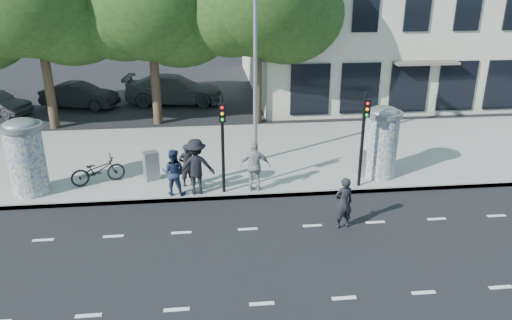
{
  "coord_description": "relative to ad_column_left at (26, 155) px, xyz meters",
  "views": [
    {
      "loc": [
        -1.19,
        -11.88,
        7.5
      ],
      "look_at": [
        0.48,
        3.5,
        1.42
      ],
      "focal_mm": 35.0,
      "sensor_mm": 36.0,
      "label": 1
    }
  ],
  "objects": [
    {
      "name": "sidewalk",
      "position": [
        7.2,
        3.0,
        -1.46
      ],
      "size": [
        40.0,
        8.0,
        0.15
      ],
      "primitive_type": "cube",
      "color": "gray",
      "rests_on": "ground"
    },
    {
      "name": "cabinet_right",
      "position": [
        11.89,
        0.16,
        -0.86
      ],
      "size": [
        0.55,
        0.43,
        1.06
      ],
      "primitive_type": "cube",
      "rotation": [
        0.0,
        0.0,
        -0.13
      ],
      "color": "gray",
      "rests_on": "sidewalk"
    },
    {
      "name": "bicycle",
      "position": [
        2.16,
        0.56,
        -0.89
      ],
      "size": [
        1.3,
        2.01,
        1.0
      ],
      "primitive_type": "imported",
      "rotation": [
        0.0,
        0.0,
        1.94
      ],
      "color": "black",
      "rests_on": "sidewalk"
    },
    {
      "name": "traffic_pole_near",
      "position": [
        6.6,
        -0.71,
        0.69
      ],
      "size": [
        0.22,
        0.31,
        3.4
      ],
      "color": "black",
      "rests_on": "sidewalk"
    },
    {
      "name": "ped_c",
      "position": [
        4.91,
        -0.65,
        -0.57
      ],
      "size": [
        0.9,
        0.76,
        1.63
      ],
      "primitive_type": "imported",
      "rotation": [
        0.0,
        0.0,
        2.94
      ],
      "color": "#192540",
      "rests_on": "sidewalk"
    },
    {
      "name": "ped_b",
      "position": [
        5.34,
        0.01,
        -0.61
      ],
      "size": [
        0.65,
        0.51,
        1.56
      ],
      "primitive_type": "imported",
      "rotation": [
        0.0,
        0.0,
        3.42
      ],
      "color": "black",
      "rests_on": "sidewalk"
    },
    {
      "name": "ad_column_right",
      "position": [
        12.4,
        0.2,
        0.0
      ],
      "size": [
        1.36,
        1.36,
        2.65
      ],
      "color": "beige",
      "rests_on": "sidewalk"
    },
    {
      "name": "car_mid",
      "position": [
        -0.85,
        11.7,
        -0.85
      ],
      "size": [
        2.51,
        4.43,
        1.38
      ],
      "primitive_type": "imported",
      "rotation": [
        0.0,
        0.0,
        1.31
      ],
      "color": "black",
      "rests_on": "ground"
    },
    {
      "name": "lane_dash_far",
      "position": [
        7.2,
        -3.1,
        -1.53
      ],
      "size": [
        32.0,
        0.12,
        0.01
      ],
      "primitive_type": "cube",
      "color": "silver",
      "rests_on": "ground"
    },
    {
      "name": "street_lamp",
      "position": [
        8.0,
        2.13,
        3.26
      ],
      "size": [
        0.25,
        0.93,
        8.0
      ],
      "color": "slate",
      "rests_on": "sidewalk"
    },
    {
      "name": "man_road",
      "position": [
        10.08,
        -3.27,
        -0.72
      ],
      "size": [
        0.66,
        0.5,
        1.64
      ],
      "primitive_type": "imported",
      "rotation": [
        0.0,
        0.0,
        3.33
      ],
      "color": "black",
      "rests_on": "ground"
    },
    {
      "name": "ped_e",
      "position": [
        7.68,
        -0.65,
        -0.48
      ],
      "size": [
        1.1,
        0.67,
        1.81
      ],
      "primitive_type": "imported",
      "rotation": [
        0.0,
        0.0,
        3.08
      ],
      "color": "#959598",
      "rests_on": "sidewalk"
    },
    {
      "name": "traffic_pole_far",
      "position": [
        11.4,
        -0.71,
        0.69
      ],
      "size": [
        0.22,
        0.31,
        3.4
      ],
      "color": "black",
      "rests_on": "sidewalk"
    },
    {
      "name": "ground",
      "position": [
        7.2,
        -4.5,
        -1.54
      ],
      "size": [
        120.0,
        120.0,
        0.0
      ],
      "primitive_type": "plane",
      "color": "black",
      "rests_on": "ground"
    },
    {
      "name": "curb",
      "position": [
        7.2,
        -0.95,
        -1.46
      ],
      "size": [
        40.0,
        0.1,
        0.16
      ],
      "primitive_type": "cube",
      "color": "slate",
      "rests_on": "ground"
    },
    {
      "name": "car_right",
      "position": [
        4.38,
        12.13,
        -0.73
      ],
      "size": [
        2.93,
        5.83,
        1.62
      ],
      "primitive_type": "imported",
      "rotation": [
        0.0,
        0.0,
        1.45
      ],
      "color": "#494C4F",
      "rests_on": "ground"
    },
    {
      "name": "ad_column_left",
      "position": [
        0.0,
        0.0,
        0.0
      ],
      "size": [
        1.36,
        1.36,
        2.65
      ],
      "color": "beige",
      "rests_on": "sidewalk"
    },
    {
      "name": "ped_d",
      "position": [
        5.67,
        -0.65,
        -0.41
      ],
      "size": [
        1.32,
        0.82,
        1.96
      ],
      "primitive_type": "imported",
      "rotation": [
        0.0,
        0.0,
        3.21
      ],
      "color": "black",
      "rests_on": "sidewalk"
    },
    {
      "name": "lane_dash_near",
      "position": [
        7.2,
        -6.7,
        -1.53
      ],
      "size": [
        32.0,
        0.12,
        0.01
      ],
      "primitive_type": "cube",
      "color": "silver",
      "rests_on": "ground"
    },
    {
      "name": "cabinet_left",
      "position": [
        4.03,
        0.7,
        -0.85
      ],
      "size": [
        0.62,
        0.54,
        1.07
      ],
      "primitive_type": "cube",
      "rotation": [
        0.0,
        0.0,
        0.4
      ],
      "color": "gray",
      "rests_on": "sidewalk"
    }
  ]
}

